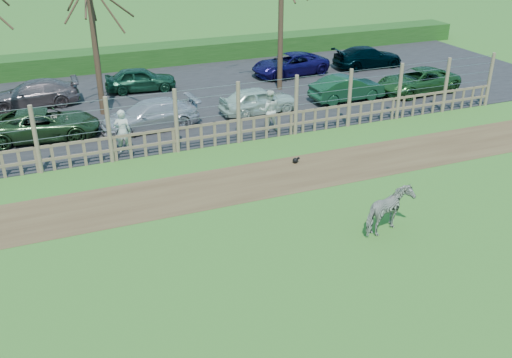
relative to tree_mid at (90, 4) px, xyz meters
name	(u,v)px	position (x,y,z in m)	size (l,w,h in m)	color
ground	(257,259)	(2.00, -13.50, -4.87)	(120.00, 120.00, 0.00)	#5D9B39
dirt_strip	(206,189)	(2.00, -9.00, -4.86)	(34.00, 2.80, 0.01)	brown
asphalt	(143,102)	(2.00, 1.00, -4.85)	(44.00, 13.00, 0.04)	#232326
hedge	(116,59)	(2.00, 8.00, -4.32)	(46.00, 2.00, 1.10)	#1E4716
fence	(177,132)	(2.00, -5.50, -4.06)	(30.16, 0.16, 2.50)	brown
tree_mid	(90,4)	(0.00, 0.00, 0.00)	(4.80, 4.80, 6.83)	#3D2B1E
zebra	(389,211)	(6.06, -13.58, -4.19)	(0.73, 1.60, 1.35)	gray
visitor_a	(123,132)	(0.06, -4.91, -3.96)	(0.63, 0.41, 1.72)	beige
visitor_b	(269,110)	(6.14, -4.75, -3.96)	(0.84, 0.65, 1.72)	beige
crow	(296,160)	(5.73, -8.18, -4.75)	(0.28, 0.21, 0.23)	black
car_2	(44,124)	(-2.61, -2.18, -4.23)	(1.99, 4.32, 1.20)	#244022
car_3	(150,115)	(1.56, -2.72, -4.23)	(1.68, 4.13, 1.20)	#B5B4BE
car_4	(258,100)	(6.55, -2.57, -4.23)	(1.42, 3.52, 1.20)	silver
car_5	(347,88)	(11.22, -2.46, -4.23)	(1.27, 3.64, 1.20)	#174429
car_6	(418,81)	(15.13, -2.69, -4.23)	(1.99, 4.32, 1.20)	#255324
car_9	(33,94)	(-2.81, 2.28, -4.23)	(1.68, 4.13, 1.20)	#635559
car_10	(140,79)	(2.34, 2.86, -4.23)	(1.42, 3.52, 1.20)	#16402B
car_12	(290,64)	(10.61, 2.70, -4.23)	(1.99, 4.32, 1.20)	#120D4A
car_13	(368,57)	(15.53, 2.54, -4.23)	(1.68, 4.13, 1.20)	black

